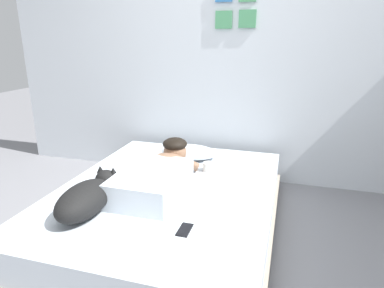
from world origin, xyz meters
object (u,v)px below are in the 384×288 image
Objects in this scene: dog at (87,197)px; cell_phone at (185,230)px; bed at (168,208)px; coffee_cup at (208,167)px; person_lying at (159,173)px; pillow at (189,152)px.

cell_phone is (0.64, -0.03, -0.10)m from dog.
cell_phone is (0.30, -0.51, 0.17)m from bed.
coffee_cup is 0.89× the size of cell_phone.
person_lying reaches higher than cell_phone.
coffee_cup is at bearing 54.78° from person_lying.
bed is 3.91× the size of pillow.
person_lying is 0.49m from coffee_cup.
person_lying reaches higher than pillow.
bed is 16.28× the size of coffee_cup.
coffee_cup is (0.25, -0.27, -0.02)m from pillow.
dog is 4.60× the size of coffee_cup.
bed is at bearing 54.42° from dog.
bed is at bearing 120.08° from cell_phone.
pillow is 1.19m from dog.
cell_phone is (0.36, -0.51, -0.10)m from person_lying.
dog is at bearing -122.79° from coffee_cup.
bed is at bearing 3.52° from person_lying.
coffee_cup is at bearing 57.21° from dog.
pillow is 4.16× the size of coffee_cup.
dog is at bearing -120.69° from person_lying.
coffee_cup reaches higher than bed.
cell_phone is (0.33, -1.17, -0.05)m from pillow.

